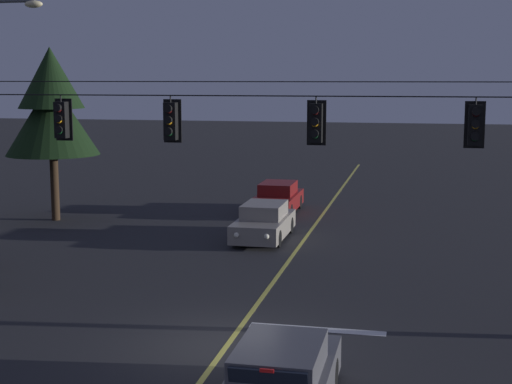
{
  "coord_description": "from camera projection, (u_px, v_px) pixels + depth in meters",
  "views": [
    {
      "loc": [
        4.26,
        -16.46,
        6.19
      ],
      "look_at": [
        0.0,
        3.2,
        3.16
      ],
      "focal_mm": 53.37,
      "sensor_mm": 36.0,
      "label": 1
    }
  ],
  "objects": [
    {
      "name": "lane_centre_stripe",
      "position": [
        287.0,
        263.0,
        25.64
      ],
      "size": [
        0.14,
        60.0,
        0.01
      ],
      "primitive_type": "cube",
      "color": "#D1C64C",
      "rests_on": "ground"
    },
    {
      "name": "car_oncoming_lead",
      "position": [
        264.0,
        222.0,
        29.37
      ],
      "size": [
        1.8,
        4.42,
        1.39
      ],
      "color": "gray",
      "rests_on": "ground"
    },
    {
      "name": "traffic_light_leftmost",
      "position": [
        61.0,
        120.0,
        20.13
      ],
      "size": [
        0.48,
        0.41,
        1.22
      ],
      "color": "black"
    },
    {
      "name": "traffic_light_left_inner",
      "position": [
        171.0,
        121.0,
        19.49
      ],
      "size": [
        0.48,
        0.41,
        1.22
      ],
      "color": "black"
    },
    {
      "name": "signal_span_assembly",
      "position": [
        248.0,
        176.0,
        19.29
      ],
      "size": [
        17.26,
        0.32,
        7.14
      ],
      "color": "#38281C",
      "rests_on": "ground"
    },
    {
      "name": "car_oncoming_trailing",
      "position": [
        277.0,
        199.0,
        35.17
      ],
      "size": [
        1.8,
        4.42,
        1.39
      ],
      "color": "maroon",
      "rests_on": "ground"
    },
    {
      "name": "ground_plane",
      "position": [
        227.0,
        346.0,
        17.72
      ],
      "size": [
        180.0,
        180.0,
        0.0
      ],
      "primitive_type": "plane",
      "color": "#28282B"
    },
    {
      "name": "car_waiting_near_lane",
      "position": [
        280.0,
        381.0,
        14.0
      ],
      "size": [
        1.8,
        4.33,
        1.39
      ],
      "color": "#4C4C51",
      "rests_on": "ground"
    },
    {
      "name": "traffic_light_centre",
      "position": [
        316.0,
        123.0,
        18.71
      ],
      "size": [
        0.48,
        0.41,
        1.22
      ],
      "color": "black"
    },
    {
      "name": "traffic_light_right_inner",
      "position": [
        475.0,
        125.0,
        17.92
      ],
      "size": [
        0.48,
        0.41,
        1.22
      ],
      "color": "black"
    },
    {
      "name": "tree_verge_near",
      "position": [
        52.0,
        107.0,
        32.64
      ],
      "size": [
        4.02,
        4.02,
        7.5
      ],
      "color": "#332316",
      "rests_on": "ground"
    },
    {
      "name": "stop_bar_paint",
      "position": [
        317.0,
        329.0,
        18.87
      ],
      "size": [
        3.4,
        0.36,
        0.01
      ],
      "primitive_type": "cube",
      "color": "silver",
      "rests_on": "ground"
    }
  ]
}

